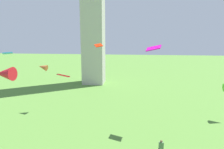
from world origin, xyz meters
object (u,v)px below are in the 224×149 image
at_px(person_4, 161,147).
at_px(kite_flying_7, 8,53).
at_px(kite_flying_8, 63,75).
at_px(kite_flying_5, 154,48).
at_px(kite_flying_0, 99,45).
at_px(kite_flying_4, 4,74).
at_px(kite_flying_2, 43,67).

distance_m(person_4, kite_flying_7, 15.54).
bearing_deg(kite_flying_7, kite_flying_8, -55.32).
xyz_separation_m(person_4, kite_flying_5, (-0.54, 5.67, 9.04)).
xyz_separation_m(person_4, kite_flying_7, (-11.48, -4.84, 9.28)).
distance_m(person_4, kite_flying_0, 11.46).
relative_size(kite_flying_4, kite_flying_7, 1.97).
distance_m(person_4, kite_flying_2, 20.28).
bearing_deg(kite_flying_8, kite_flying_5, 95.54).
bearing_deg(kite_flying_0, kite_flying_4, -111.54).
height_order(kite_flying_0, kite_flying_7, kite_flying_0).
height_order(kite_flying_5, kite_flying_7, kite_flying_5).
distance_m(kite_flying_7, kite_flying_8, 5.91).
bearing_deg(kite_flying_8, kite_flying_7, -49.80).
relative_size(kite_flying_2, kite_flying_5, 0.81).
bearing_deg(kite_flying_8, kite_flying_0, 85.64).
xyz_separation_m(person_4, kite_flying_8, (-9.39, 0.08, 6.76)).
relative_size(kite_flying_2, kite_flying_4, 0.68).
relative_size(kite_flying_4, kite_flying_5, 1.18).
distance_m(kite_flying_2, kite_flying_7, 16.48).
distance_m(kite_flying_0, kite_flying_5, 7.10).
xyz_separation_m(kite_flying_5, kite_flying_7, (-10.94, -10.50, 0.24)).
bearing_deg(kite_flying_5, kite_flying_4, -145.88).
height_order(kite_flying_4, kite_flying_8, kite_flying_4).
bearing_deg(kite_flying_4, kite_flying_0, 97.68).
height_order(kite_flying_2, kite_flying_4, kite_flying_4).
bearing_deg(kite_flying_8, kite_flying_4, -124.89).
height_order(kite_flying_2, kite_flying_8, kite_flying_8).
distance_m(kite_flying_4, kite_flying_7, 7.86).
xyz_separation_m(kite_flying_0, kite_flying_7, (-5.29, -6.23, -0.26)).
height_order(kite_flying_5, kite_flying_8, kite_flying_5).
relative_size(kite_flying_5, kite_flying_8, 1.00).
bearing_deg(kite_flying_5, kite_flying_7, -118.78).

